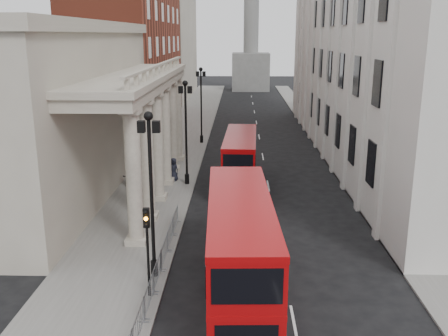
# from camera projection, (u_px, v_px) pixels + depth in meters

# --- Properties ---
(ground) EXTENTS (260.00, 260.00, 0.00)m
(ground) POSITION_uv_depth(u_px,v_px,m) (153.00, 322.00, 21.28)
(ground) COLOR black
(ground) RESTS_ON ground
(sidewalk_west) EXTENTS (6.00, 140.00, 0.12)m
(sidewalk_west) POSITION_uv_depth(u_px,v_px,m) (174.00, 155.00, 50.31)
(sidewalk_west) COLOR slate
(sidewalk_west) RESTS_ON ground
(sidewalk_east) EXTENTS (3.00, 140.00, 0.12)m
(sidewalk_east) POSITION_uv_depth(u_px,v_px,m) (338.00, 157.00, 49.82)
(sidewalk_east) COLOR slate
(sidewalk_east) RESTS_ON ground
(kerb) EXTENTS (0.20, 140.00, 0.14)m
(kerb) POSITION_uv_depth(u_px,v_px,m) (203.00, 155.00, 50.22)
(kerb) COLOR slate
(kerb) RESTS_ON ground
(portico_building) EXTENTS (9.00, 28.00, 12.00)m
(portico_building) POSITION_uv_depth(u_px,v_px,m) (52.00, 115.00, 37.41)
(portico_building) COLOR gray
(portico_building) RESTS_ON ground
(brick_building) EXTENTS (9.00, 32.00, 22.00)m
(brick_building) POSITION_uv_depth(u_px,v_px,m) (132.00, 41.00, 65.07)
(brick_building) COLOR maroon
(brick_building) RESTS_ON ground
(west_building_far) EXTENTS (9.00, 30.00, 20.00)m
(west_building_far) POSITION_uv_depth(u_px,v_px,m) (167.00, 44.00, 96.22)
(west_building_far) COLOR gray
(west_building_far) RESTS_ON ground
(east_building) EXTENTS (8.00, 55.00, 25.00)m
(east_building) POSITION_uv_depth(u_px,v_px,m) (367.00, 28.00, 48.45)
(east_building) COLOR beige
(east_building) RESTS_ON ground
(monument_column) EXTENTS (8.00, 8.00, 54.20)m
(monument_column) POSITION_uv_depth(u_px,v_px,m) (251.00, 14.00, 105.76)
(monument_column) COLOR #60605E
(monument_column) RESTS_ON ground
(lamp_post_south) EXTENTS (1.05, 0.44, 8.32)m
(lamp_post_south) POSITION_uv_depth(u_px,v_px,m) (151.00, 184.00, 23.88)
(lamp_post_south) COLOR black
(lamp_post_south) RESTS_ON sidewalk_west
(lamp_post_mid) EXTENTS (1.05, 0.44, 8.32)m
(lamp_post_mid) POSITION_uv_depth(u_px,v_px,m) (186.00, 126.00, 39.33)
(lamp_post_mid) COLOR black
(lamp_post_mid) RESTS_ON sidewalk_west
(lamp_post_north) EXTENTS (1.05, 0.44, 8.32)m
(lamp_post_north) POSITION_uv_depth(u_px,v_px,m) (201.00, 100.00, 54.77)
(lamp_post_north) COLOR black
(lamp_post_north) RESTS_ON sidewalk_west
(traffic_light) EXTENTS (0.28, 0.33, 4.30)m
(traffic_light) POSITION_uv_depth(u_px,v_px,m) (147.00, 236.00, 22.40)
(traffic_light) COLOR black
(traffic_light) RESTS_ON sidewalk_west
(crowd_barriers) EXTENTS (0.50, 18.75, 1.10)m
(crowd_barriers) POSITION_uv_depth(u_px,v_px,m) (153.00, 282.00, 23.26)
(crowd_barriers) COLOR gray
(crowd_barriers) RESTS_ON sidewalk_west
(bus_near) EXTENTS (3.21, 11.50, 4.92)m
(bus_near) POSITION_uv_depth(u_px,v_px,m) (240.00, 250.00, 22.17)
(bus_near) COLOR #9D0709
(bus_near) RESTS_ON ground
(bus_far) EXTENTS (2.74, 10.02, 4.29)m
(bus_far) POSITION_uv_depth(u_px,v_px,m) (240.00, 161.00, 39.26)
(bus_far) COLOR #8B0608
(bus_far) RESTS_ON ground
(pedestrian_a) EXTENTS (0.72, 0.66, 1.66)m
(pedestrian_a) POSITION_uv_depth(u_px,v_px,m) (136.00, 196.00, 34.89)
(pedestrian_a) COLOR black
(pedestrian_a) RESTS_ON sidewalk_west
(pedestrian_b) EXTENTS (0.91, 0.81, 1.54)m
(pedestrian_b) POSITION_uv_depth(u_px,v_px,m) (128.00, 177.00, 39.77)
(pedestrian_b) COLOR black
(pedestrian_b) RESTS_ON sidewalk_west
(pedestrian_c) EXTENTS (1.12, 0.97, 1.93)m
(pedestrian_c) POSITION_uv_depth(u_px,v_px,m) (174.00, 169.00, 41.16)
(pedestrian_c) COLOR black
(pedestrian_c) RESTS_ON sidewalk_west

